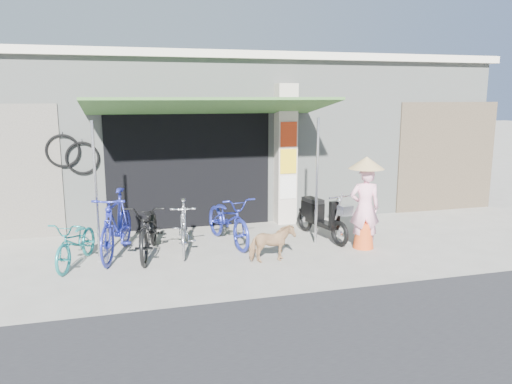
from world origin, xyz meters
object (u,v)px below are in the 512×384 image
object	(u,v)px
bike_blue	(116,224)
nun	(365,203)
bike_teal	(77,242)
bike_silver	(184,227)
bike_black	(149,228)
moped	(320,217)
street_dog	(272,244)
bike_navy	(228,219)

from	to	relation	value
bike_blue	nun	size ratio (longest dim) A/B	1.13
bike_teal	bike_silver	bearing A→B (deg)	26.69
bike_teal	bike_black	xyz separation A→B (m)	(1.18, 0.21, 0.09)
moped	street_dog	bearing A→B (deg)	-151.77
bike_black	bike_navy	size ratio (longest dim) A/B	1.02
bike_navy	street_dog	distance (m)	1.33
bike_teal	street_dog	world-z (taller)	bike_teal
bike_black	nun	distance (m)	3.86
bike_blue	moped	bearing A→B (deg)	17.00
bike_teal	bike_navy	xyz separation A→B (m)	(2.66, 0.54, 0.08)
nun	bike_teal	bearing A→B (deg)	9.04
bike_teal	bike_black	world-z (taller)	bike_black
nun	bike_black	bearing A→B (deg)	4.61
moped	nun	world-z (taller)	nun
bike_blue	street_dog	distance (m)	2.69
bike_teal	bike_navy	size ratio (longest dim) A/B	0.83
bike_black	bike_blue	bearing A→B (deg)	-177.89
bike_black	nun	world-z (taller)	nun
bike_silver	nun	bearing A→B (deg)	-3.05
bike_silver	bike_navy	xyz separation A→B (m)	(0.87, 0.29, 0.01)
bike_blue	moped	size ratio (longest dim) A/B	1.16
nun	bike_blue	bearing A→B (deg)	4.65
bike_black	bike_silver	distance (m)	0.60
moped	bike_black	bearing A→B (deg)	172.06
bike_navy	street_dog	xyz separation A→B (m)	(0.47, -1.24, -0.15)
bike_silver	moped	size ratio (longest dim) A/B	0.94
moped	bike_teal	bearing A→B (deg)	173.66
bike_blue	bike_black	distance (m)	0.56
bike_teal	bike_silver	size ratio (longest dim) A/B	0.96
bike_blue	bike_silver	distance (m)	1.15
bike_black	nun	size ratio (longest dim) A/B	1.09
bike_teal	bike_black	size ratio (longest dim) A/B	0.81
bike_blue	bike_navy	world-z (taller)	bike_blue
moped	bike_silver	bearing A→B (deg)	172.03
bike_silver	bike_navy	distance (m)	0.92
bike_black	bike_silver	world-z (taller)	bike_black
bike_teal	bike_blue	size ratio (longest dim) A/B	0.78
bike_silver	nun	size ratio (longest dim) A/B	0.92
bike_teal	nun	size ratio (longest dim) A/B	0.89
bike_teal	moped	xyz separation A→B (m)	(4.47, 0.43, 0.04)
bike_blue	moped	world-z (taller)	bike_blue
street_dog	moped	xyz separation A→B (m)	(1.34, 1.13, 0.11)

